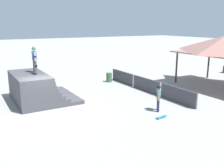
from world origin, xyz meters
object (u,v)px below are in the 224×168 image
Objects in this scene: skateboard_on_deck at (34,73)px; bystander_walking at (158,96)px; skateboard_on_ground at (161,117)px; skater_on_deck at (34,58)px; trash_bin at (109,77)px.

bystander_walking is at bearing 42.13° from skateboard_on_deck.
skateboard_on_deck is 8.81m from skateboard_on_ground.
skater_on_deck is 1.11m from skateboard_on_deck.
trash_bin is at bearing -110.21° from skateboard_on_ground.
skateboard_on_ground is at bearing -171.41° from bystander_walking.
skateboard_on_deck is 0.52× the size of bystander_walking.
skater_on_deck is at bearing -62.50° from skateboard_on_ground.
trash_bin is at bearing 111.28° from skater_on_deck.
skater_on_deck is 9.32m from skateboard_on_ground.
skateboard_on_ground is (6.67, 5.41, -1.96)m from skateboard_on_deck.
bystander_walking is at bearing 46.87° from skater_on_deck.
bystander_walking is (5.65, 6.03, -1.06)m from skateboard_on_deck.
skater_on_deck is 2.07× the size of skateboard_on_deck.
bystander_walking is at bearing -129.71° from skateboard_on_ground.
skater_on_deck is 2.09× the size of trash_bin.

